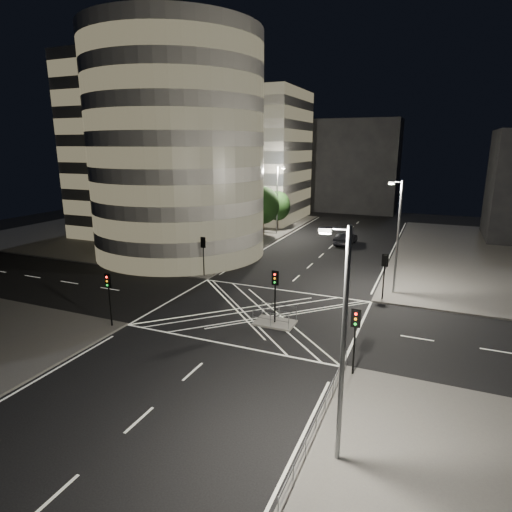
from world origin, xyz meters
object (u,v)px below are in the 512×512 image
at_px(traffic_signal_fr, 385,268).
at_px(traffic_signal_nr, 355,330).
at_px(central_island, 275,323).
at_px(traffic_signal_island, 275,287).
at_px(traffic_signal_nl, 109,290).
at_px(sedan, 346,239).
at_px(street_lamp_left_far, 277,198).
at_px(street_lamp_right_far, 397,234).
at_px(street_lamp_left_near, 221,215).
at_px(street_lamp_right_near, 342,341).
at_px(traffic_signal_fl, 203,249).

relative_size(traffic_signal_fr, traffic_signal_nr, 1.00).
relative_size(central_island, traffic_signal_island, 0.75).
bearing_deg(traffic_signal_nl, traffic_signal_island, 26.14).
bearing_deg(sedan, street_lamp_left_far, -7.70).
bearing_deg(central_island, street_lamp_right_far, 54.70).
bearing_deg(sedan, traffic_signal_nl, 80.30).
distance_m(traffic_signal_nl, traffic_signal_fr, 22.24).
bearing_deg(central_island, traffic_signal_nl, -153.86).
distance_m(central_island, street_lamp_right_far, 13.98).
relative_size(street_lamp_left_near, street_lamp_right_near, 1.00).
height_order(traffic_signal_fl, street_lamp_left_near, street_lamp_left_near).
distance_m(traffic_signal_island, sedan, 28.67).
height_order(central_island, street_lamp_right_far, street_lamp_right_far).
bearing_deg(traffic_signal_fl, central_island, -37.54).
height_order(street_lamp_left_near, street_lamp_left_far, same).
distance_m(traffic_signal_nl, street_lamp_right_near, 19.78).
bearing_deg(street_lamp_right_far, traffic_signal_fr, -106.11).
bearing_deg(traffic_signal_fr, traffic_signal_nr, -90.00).
bearing_deg(street_lamp_right_far, central_island, -125.30).
height_order(traffic_signal_nl, street_lamp_right_far, street_lamp_right_far).
distance_m(central_island, traffic_signal_fr, 11.10).
bearing_deg(street_lamp_right_far, traffic_signal_nr, -92.30).
bearing_deg(traffic_signal_fl, traffic_signal_island, -37.54).
relative_size(traffic_signal_island, sedan, 0.79).
bearing_deg(traffic_signal_nl, central_island, 26.14).
relative_size(traffic_signal_fl, street_lamp_left_far, 0.40).
distance_m(street_lamp_right_near, sedan, 42.11).
bearing_deg(street_lamp_right_near, sedan, 100.93).
bearing_deg(street_lamp_right_near, street_lamp_right_far, 90.00).
distance_m(street_lamp_left_far, street_lamp_right_far, 28.23).
height_order(traffic_signal_fl, street_lamp_left_far, street_lamp_left_far).
bearing_deg(traffic_signal_nr, street_lamp_right_far, 87.70).
height_order(street_lamp_left_far, street_lamp_right_far, same).
relative_size(traffic_signal_nl, street_lamp_right_near, 0.40).
height_order(traffic_signal_nr, sedan, traffic_signal_nr).
xyz_separation_m(central_island, traffic_signal_nl, (-10.80, -5.30, 2.84)).
xyz_separation_m(traffic_signal_fr, street_lamp_right_far, (0.64, 2.20, 2.63)).
xyz_separation_m(traffic_signal_nl, traffic_signal_island, (10.80, 5.30, 0.00)).
xyz_separation_m(traffic_signal_fr, street_lamp_left_near, (-18.24, 5.20, 2.63)).
xyz_separation_m(traffic_signal_nl, sedan, (10.30, 33.89, -2.08)).
bearing_deg(traffic_signal_fr, street_lamp_right_near, -88.25).
height_order(street_lamp_left_far, sedan, street_lamp_left_far).
bearing_deg(street_lamp_left_near, traffic_signal_nl, -88.06).
distance_m(central_island, traffic_signal_island, 2.84).
distance_m(central_island, traffic_signal_fl, 13.91).
distance_m(street_lamp_left_near, street_lamp_right_near, 32.13).
bearing_deg(street_lamp_left_far, traffic_signal_nl, -89.01).
bearing_deg(street_lamp_left_near, street_lamp_right_far, -9.03).
bearing_deg(street_lamp_right_near, street_lamp_left_near, 125.97).
distance_m(traffic_signal_fr, street_lamp_right_far, 3.48).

